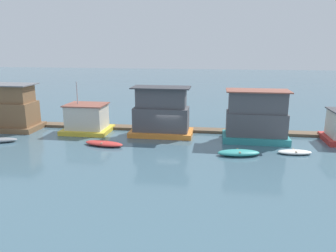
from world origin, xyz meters
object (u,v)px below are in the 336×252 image
Objects in this scene: houseboat_yellow at (87,119)px; houseboat_teal at (256,118)px; dinghy_teal at (239,153)px; dinghy_white at (295,152)px; houseboat_brown at (8,109)px; dinghy_red at (104,143)px; houseboat_orange at (161,114)px.

houseboat_teal is (18.12, -0.91, 0.93)m from houseboat_yellow.
houseboat_yellow is 1.45× the size of dinghy_teal.
dinghy_white is at bearing -49.89° from houseboat_teal.
dinghy_white is (30.47, -4.40, -2.18)m from houseboat_brown.
dinghy_white is at bearing 0.34° from dinghy_red.
houseboat_brown is 1.07× the size of houseboat_teal.
houseboat_orange is 9.78m from houseboat_teal.
houseboat_teal is 5.28m from dinghy_white.
houseboat_yellow is 1.82× the size of dinghy_white.
houseboat_brown is 17.64m from houseboat_orange.
houseboat_orange is at bearing 175.04° from houseboat_teal.
dinghy_teal is (12.70, -1.07, 0.04)m from dinghy_red.
dinghy_teal is (-1.90, -4.83, -2.14)m from houseboat_teal.
houseboat_teal is 1.67× the size of dinghy_teal.
houseboat_yellow reaches higher than houseboat_orange.
houseboat_yellow is 0.84× the size of houseboat_orange.
dinghy_red is 17.69m from dinghy_white.
houseboat_yellow reaches higher than houseboat_teal.
houseboat_teal is 1.57× the size of dinghy_red.
dinghy_teal is at bearing -12.34° from houseboat_brown.
houseboat_yellow reaches higher than dinghy_red.
dinghy_white is (4.99, 1.17, -0.08)m from dinghy_teal.
houseboat_brown is 1.68× the size of dinghy_red.
houseboat_teal reaches higher than dinghy_teal.
houseboat_brown is 1.03× the size of houseboat_orange.
dinghy_red is 1.06× the size of dinghy_teal.
dinghy_white is (17.69, 0.10, -0.04)m from dinghy_red.
dinghy_white is at bearing -19.37° from houseboat_orange.
houseboat_yellow is 17.24m from dinghy_teal.
houseboat_orange reaches higher than houseboat_teal.
houseboat_yellow is at bearing 126.97° from dinghy_red.
houseboat_teal is at bearing -4.96° from houseboat_orange.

